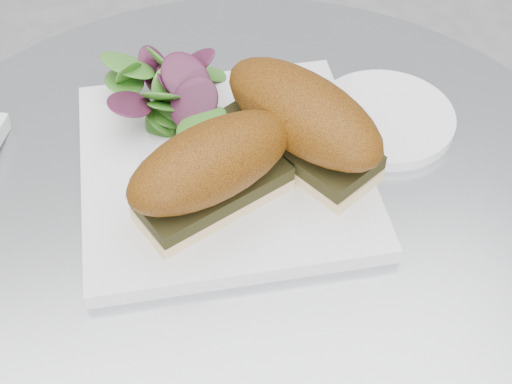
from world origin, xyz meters
TOP-DOWN VIEW (x-y plane):
  - table at (0.00, 0.00)m, footprint 0.70×0.70m
  - plate at (-0.01, 0.06)m, footprint 0.26×0.26m
  - sandwich_left at (-0.03, 0.01)m, footprint 0.17×0.13m
  - sandwich_right at (0.06, 0.05)m, footprint 0.16×0.19m
  - salad at (-0.04, 0.14)m, footprint 0.12×0.12m
  - saucer at (0.16, 0.10)m, footprint 0.14×0.14m

SIDE VIEW (x-z plane):
  - table at x=0.00m, z-range 0.12..0.85m
  - saucer at x=0.16m, z-range 0.73..0.74m
  - plate at x=-0.01m, z-range 0.73..0.75m
  - salad at x=-0.04m, z-range 0.75..0.80m
  - sandwich_left at x=-0.03m, z-range 0.75..0.83m
  - sandwich_right at x=0.06m, z-range 0.75..0.83m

